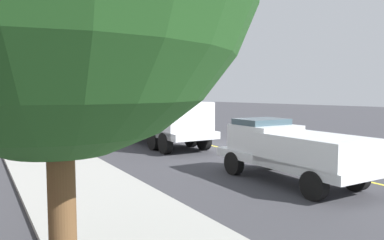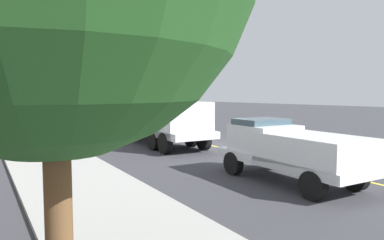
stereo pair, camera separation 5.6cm
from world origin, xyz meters
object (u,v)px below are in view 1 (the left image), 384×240
(utility_bucket_truck, at_px, (159,117))
(passing_minivan, at_px, (173,116))
(traffic_cone_mid_front, at_px, (166,131))
(traffic_signal_mast, at_px, (54,39))
(service_pickup_truck, at_px, (291,149))

(utility_bucket_truck, bearing_deg, passing_minivan, -43.19)
(traffic_cone_mid_front, height_order, traffic_signal_mast, traffic_signal_mast)
(passing_minivan, xyz_separation_m, traffic_cone_mid_front, (-3.95, 3.78, -0.63))
(service_pickup_truck, bearing_deg, utility_bucket_truck, -10.33)
(utility_bucket_truck, height_order, service_pickup_truck, utility_bucket_truck)
(service_pickup_truck, height_order, traffic_signal_mast, traffic_signal_mast)
(service_pickup_truck, relative_size, traffic_signal_mast, 0.67)
(traffic_cone_mid_front, xyz_separation_m, traffic_signal_mast, (0.10, 7.48, 5.56))
(passing_minivan, height_order, traffic_signal_mast, traffic_signal_mast)
(passing_minivan, bearing_deg, utility_bucket_truck, 136.81)
(traffic_signal_mast, bearing_deg, traffic_cone_mid_front, -90.80)
(utility_bucket_truck, distance_m, traffic_signal_mast, 7.12)
(traffic_signal_mast, bearing_deg, utility_bucket_truck, -122.80)
(utility_bucket_truck, height_order, passing_minivan, utility_bucket_truck)
(utility_bucket_truck, height_order, traffic_cone_mid_front, utility_bucket_truck)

